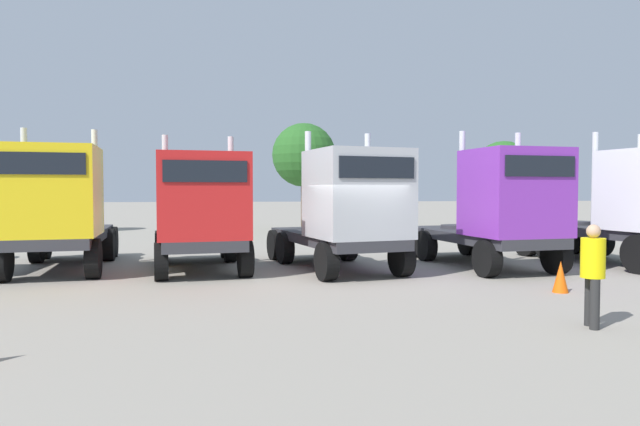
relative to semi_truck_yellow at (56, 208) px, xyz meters
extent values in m
plane|color=gray|center=(8.24, -1.99, -1.86)|extent=(200.00, 200.00, 0.00)
cube|color=#333338|center=(-0.16, 1.21, -0.89)|extent=(2.99, 6.49, 0.30)
cube|color=yellow|center=(0.09, -0.68, 0.48)|extent=(2.69, 2.74, 2.43)
cube|color=black|center=(0.25, -1.92, 1.16)|extent=(2.09, 0.31, 0.55)
cylinder|color=silver|center=(0.85, 0.80, 0.78)|extent=(0.20, 0.20, 3.03)
cylinder|color=silver|center=(-1.03, 0.56, 0.78)|extent=(0.20, 0.20, 3.03)
cylinder|color=#333338|center=(-0.33, 2.57, -0.68)|extent=(1.23, 1.23, 0.12)
cylinder|color=black|center=(1.25, -1.06, -1.33)|extent=(0.49, 1.11, 1.08)
cylinder|color=black|center=(-0.94, -1.34, -1.33)|extent=(0.49, 1.11, 1.08)
cylinder|color=black|center=(0.74, 2.87, -1.33)|extent=(0.49, 1.11, 1.08)
cylinder|color=black|center=(-1.44, 2.58, -1.33)|extent=(0.49, 1.11, 1.08)
cylinder|color=black|center=(0.60, 3.96, -1.33)|extent=(0.49, 1.11, 1.08)
cylinder|color=black|center=(-1.58, 3.67, -1.33)|extent=(0.49, 1.11, 1.08)
cube|color=#333338|center=(3.86, 0.64, -0.96)|extent=(3.01, 5.96, 0.30)
cube|color=red|center=(4.10, -1.00, 0.35)|extent=(2.72, 2.72, 2.31)
cube|color=black|center=(4.28, -2.20, 0.98)|extent=(2.08, 0.35, 0.55)
cylinder|color=silver|center=(4.85, 0.48, 0.65)|extent=(0.20, 0.20, 2.91)
cylinder|color=silver|center=(2.97, 0.20, 0.65)|extent=(0.20, 0.20, 2.91)
cylinder|color=#333338|center=(3.68, 1.88, -0.75)|extent=(1.25, 1.25, 0.12)
cylinder|color=black|center=(5.26, -1.33, -1.36)|extent=(0.49, 1.04, 1.00)
cylinder|color=black|center=(3.09, -1.65, -1.36)|extent=(0.49, 1.04, 1.00)
cylinder|color=black|center=(4.77, 2.03, -1.36)|extent=(0.49, 1.04, 1.00)
cylinder|color=black|center=(2.59, 1.71, -1.36)|extent=(0.49, 1.04, 1.00)
cylinder|color=black|center=(4.61, 3.12, -1.36)|extent=(0.49, 1.04, 1.00)
cylinder|color=black|center=(2.43, 2.80, -1.36)|extent=(0.49, 1.04, 1.00)
cube|color=#333338|center=(7.91, 0.24, -0.95)|extent=(3.49, 6.35, 0.30)
cube|color=#B7BABF|center=(8.31, -1.50, 0.40)|extent=(2.88, 2.91, 2.40)
cube|color=black|center=(8.59, -2.70, 1.07)|extent=(2.06, 0.51, 0.55)
cylinder|color=silver|center=(8.93, 0.04, 0.70)|extent=(0.22, 0.22, 3.00)
cylinder|color=silver|center=(7.08, -0.38, 0.70)|extent=(0.22, 0.22, 3.00)
cylinder|color=#333338|center=(7.61, 1.53, -0.74)|extent=(1.32, 1.32, 0.12)
cylinder|color=black|center=(9.50, -1.75, -1.36)|extent=(0.57, 1.07, 1.01)
cylinder|color=black|center=(7.36, -2.25, -1.36)|extent=(0.57, 1.07, 1.01)
cylinder|color=black|center=(8.67, 1.86, -1.36)|extent=(0.57, 1.07, 1.01)
cylinder|color=black|center=(6.52, 1.37, -1.36)|extent=(0.57, 1.07, 1.01)
cylinder|color=black|center=(8.42, 2.93, -1.36)|extent=(0.57, 1.07, 1.01)
cylinder|color=black|center=(6.28, 2.44, -1.36)|extent=(0.57, 1.07, 1.01)
cube|color=#333338|center=(12.53, 0.22, -0.95)|extent=(2.99, 6.25, 0.30)
cube|color=purple|center=(12.79, -1.66, 0.43)|extent=(2.67, 2.51, 2.45)
cube|color=black|center=(12.94, -2.77, 1.13)|extent=(2.09, 0.32, 0.55)
cylinder|color=silver|center=(13.56, -0.29, 0.73)|extent=(0.20, 0.20, 3.05)
cylinder|color=silver|center=(11.68, -0.54, 0.73)|extent=(0.20, 0.20, 3.05)
cylinder|color=#333338|center=(12.36, 1.53, -0.74)|extent=(1.24, 1.24, 0.12)
cylinder|color=black|center=(13.93, -1.91, -1.35)|extent=(0.48, 1.05, 1.02)
cylinder|color=black|center=(11.75, -2.21, -1.35)|extent=(0.48, 1.05, 1.02)
cylinder|color=black|center=(13.43, 1.76, -1.35)|extent=(0.48, 1.05, 1.02)
cylinder|color=black|center=(11.25, 1.47, -1.35)|extent=(0.48, 1.05, 1.02)
cylinder|color=black|center=(13.29, 2.86, -1.35)|extent=(0.48, 1.05, 1.02)
cylinder|color=black|center=(11.11, 2.56, -1.35)|extent=(0.48, 1.05, 1.02)
cube|color=#333338|center=(16.88, 0.22, -0.85)|extent=(3.45, 6.19, 0.30)
cylinder|color=silver|center=(17.90, 0.03, 0.80)|extent=(0.22, 0.22, 2.99)
cylinder|color=silver|center=(16.05, -0.39, 0.80)|extent=(0.22, 0.22, 2.99)
cylinder|color=#333338|center=(16.59, 1.47, -0.64)|extent=(1.32, 1.32, 0.12)
cylinder|color=black|center=(17.66, 1.75, -1.30)|extent=(0.59, 1.17, 1.12)
cylinder|color=black|center=(15.51, 1.26, -1.30)|extent=(0.59, 1.17, 1.12)
cylinder|color=black|center=(17.41, 2.83, -1.30)|extent=(0.59, 1.17, 1.12)
cylinder|color=black|center=(15.27, 2.33, -1.30)|extent=(0.59, 1.17, 1.12)
cylinder|color=#282828|center=(11.13, -7.91, -1.43)|extent=(0.20, 0.20, 0.86)
cylinder|color=#282828|center=(11.21, -7.64, -1.43)|extent=(0.20, 0.20, 0.86)
cylinder|color=yellow|center=(11.17, -7.78, -0.66)|extent=(0.49, 0.49, 0.68)
sphere|color=tan|center=(11.17, -7.78, -0.20)|extent=(0.23, 0.23, 0.23)
cone|color=#F2590C|center=(12.48, -4.58, -1.50)|extent=(0.36, 0.36, 0.73)
cylinder|color=#4C3823|center=(-5.15, 16.63, -0.84)|extent=(0.36, 0.36, 2.05)
sphere|color=#286023|center=(-5.15, 16.63, 1.35)|extent=(2.91, 2.91, 2.91)
cylinder|color=#4C3823|center=(8.66, 15.97, -0.41)|extent=(0.36, 0.36, 2.92)
sphere|color=#286023|center=(8.66, 15.97, 2.53)|extent=(3.69, 3.69, 3.69)
cylinder|color=#4C3823|center=(21.25, 16.81, -0.85)|extent=(0.36, 0.36, 2.03)
sphere|color=#286023|center=(21.25, 16.81, 1.67)|extent=(3.77, 3.77, 3.77)
camera|label=1|loc=(5.27, -16.72, 0.50)|focal=31.78mm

